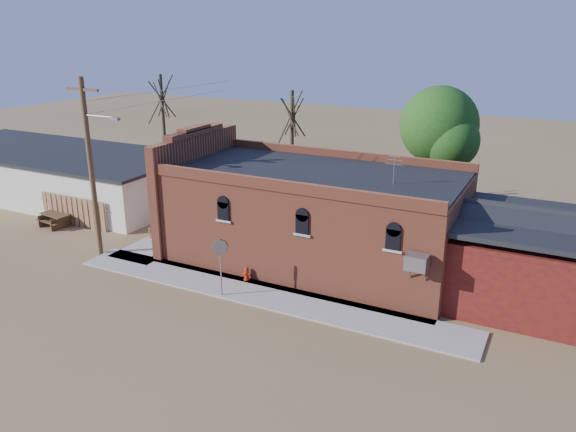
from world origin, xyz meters
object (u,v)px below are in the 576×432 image
at_px(brick_bar, 308,215).
at_px(trash_barrel, 164,245).
at_px(utility_pole, 91,165).
at_px(fire_hydrant, 247,274).
at_px(picnic_table, 55,218).
at_px(stop_sign, 220,252).

distance_m(brick_bar, trash_barrel, 7.70).
xyz_separation_m(brick_bar, utility_pole, (-9.79, -4.29, 2.43)).
xyz_separation_m(fire_hydrant, picnic_table, (-13.97, 1.40, 0.10)).
bearing_deg(picnic_table, trash_barrel, 4.24).
relative_size(brick_bar, picnic_table, 8.20).
bearing_deg(picnic_table, stop_sign, -5.80).
xyz_separation_m(brick_bar, picnic_table, (-15.36, -2.29, -1.84)).
relative_size(brick_bar, stop_sign, 6.30).
bearing_deg(stop_sign, fire_hydrant, 73.43).
height_order(brick_bar, utility_pole, utility_pole).
xyz_separation_m(brick_bar, stop_sign, (-1.57, -5.49, -0.26)).
bearing_deg(picnic_table, fire_hydrant, 1.53).
height_order(brick_bar, fire_hydrant, brick_bar).
relative_size(fire_hydrant, trash_barrel, 0.87).
distance_m(utility_pole, fire_hydrant, 9.49).
bearing_deg(trash_barrel, picnic_table, 176.97).
height_order(stop_sign, trash_barrel, stop_sign).
bearing_deg(utility_pole, stop_sign, -8.31).
bearing_deg(utility_pole, picnic_table, 160.24).
relative_size(utility_pole, fire_hydrant, 13.95).
height_order(fire_hydrant, stop_sign, stop_sign).
distance_m(fire_hydrant, stop_sign, 2.47).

